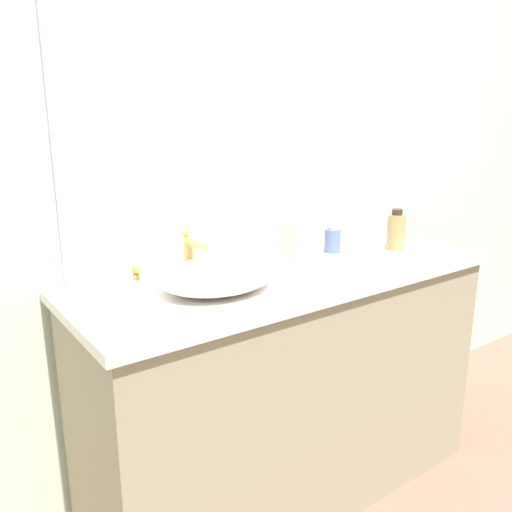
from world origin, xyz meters
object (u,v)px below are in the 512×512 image
sink_basin (217,276)px  tissue_box (300,241)px  lotion_bottle (333,240)px  candle_jar (373,248)px  perfume_bottle (396,231)px  soap_dispenser (137,293)px

sink_basin → tissue_box: (0.42, 0.11, 0.03)m
lotion_bottle → candle_jar: size_ratio=1.89×
perfume_bottle → tissue_box: size_ratio=0.92×
tissue_box → perfume_bottle: bearing=-12.2°
sink_basin → tissue_box: bearing=14.5°
soap_dispenser → lotion_bottle: 0.90m
sink_basin → lotion_bottle: bearing=12.1°
soap_dispenser → lotion_bottle: bearing=10.3°
sink_basin → perfume_bottle: size_ratio=2.28×
lotion_bottle → perfume_bottle: perfume_bottle is taller
candle_jar → sink_basin: bearing=-177.5°
tissue_box → lotion_bottle: bearing=6.7°
perfume_bottle → tissue_box: (-0.42, 0.09, 0.00)m
soap_dispenser → tissue_box: size_ratio=0.76×
soap_dispenser → perfume_bottle: perfume_bottle is taller
lotion_bottle → sink_basin: bearing=-167.9°
lotion_bottle → tissue_box: tissue_box is taller
soap_dispenser → candle_jar: (1.01, 0.06, -0.04)m
sink_basin → lotion_bottle: size_ratio=3.51×
sink_basin → candle_jar: size_ratio=6.63×
soap_dispenser → perfume_bottle: 1.12m
sink_basin → soap_dispenser: 0.27m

